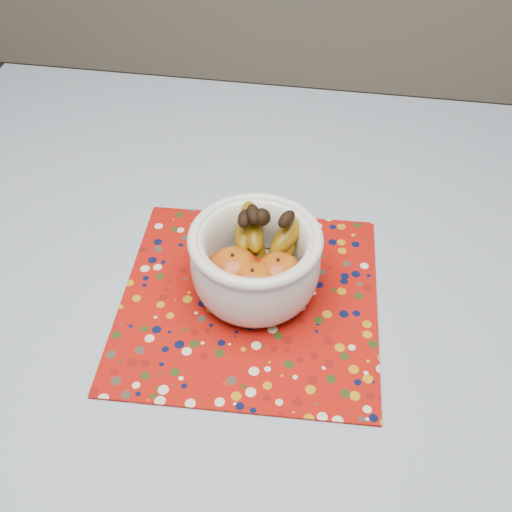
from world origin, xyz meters
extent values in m
cube|color=brown|center=(0.00, 0.00, 0.73)|extent=(1.20, 1.20, 0.04)
cylinder|color=brown|center=(-0.53, 0.53, 0.35)|extent=(0.06, 0.06, 0.71)
cylinder|color=brown|center=(0.53, 0.53, 0.35)|extent=(0.06, 0.06, 0.71)
cube|color=slate|center=(0.00, 0.00, 0.76)|extent=(1.32, 1.32, 0.01)
cube|color=#990E08|center=(0.02, 0.05, 0.76)|extent=(0.39, 0.39, 0.00)
cylinder|color=silver|center=(0.02, 0.06, 0.77)|extent=(0.09, 0.09, 0.01)
cylinder|color=silver|center=(0.02, 0.06, 0.78)|extent=(0.14, 0.14, 0.01)
torus|color=silver|center=(0.02, 0.06, 0.87)|extent=(0.19, 0.19, 0.02)
ellipsoid|color=maroon|center=(0.00, 0.04, 0.82)|extent=(0.08, 0.08, 0.07)
ellipsoid|color=maroon|center=(0.06, 0.04, 0.82)|extent=(0.08, 0.08, 0.07)
ellipsoid|color=maroon|center=(0.03, 0.02, 0.82)|extent=(0.08, 0.08, 0.07)
sphere|color=black|center=(0.03, 0.09, 0.89)|extent=(0.03, 0.03, 0.03)
camera|label=1|loc=(0.12, -0.52, 1.43)|focal=42.00mm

